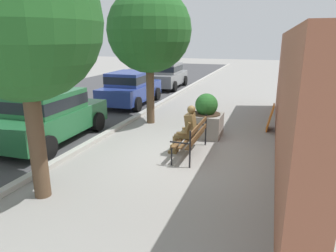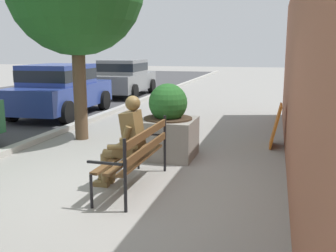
{
  "view_description": "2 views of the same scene",
  "coord_description": "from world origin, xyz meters",
  "px_view_note": "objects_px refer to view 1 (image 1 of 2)",
  "views": [
    {
      "loc": [
        -7.56,
        -2.1,
        3.08
      ],
      "look_at": [
        0.14,
        0.5,
        0.75
      ],
      "focal_mm": 32.92,
      "sensor_mm": 36.0,
      "label": 1
    },
    {
      "loc": [
        -5.11,
        -2.1,
        2.03
      ],
      "look_at": [
        1.88,
        -0.2,
        0.6
      ],
      "focal_mm": 42.15,
      "sensor_mm": 36.0,
      "label": 2
    }
  ],
  "objects_px": {
    "street_tree_near_bench": "(22,23)",
    "parked_car_blue": "(130,87)",
    "leaning_signboard": "(270,117)",
    "parked_car_grey": "(167,75)",
    "park_bench": "(193,136)",
    "concrete_planter": "(206,118)",
    "street_tree_down_street": "(149,31)",
    "bronze_statue_seated": "(186,130)",
    "lamp_post": "(27,65)",
    "parked_car_green": "(49,115)"
  },
  "relations": [
    {
      "from": "park_bench",
      "to": "lamp_post",
      "type": "distance_m",
      "value": 4.35
    },
    {
      "from": "street_tree_down_street",
      "to": "parked_car_grey",
      "type": "height_order",
      "value": "street_tree_down_street"
    },
    {
      "from": "park_bench",
      "to": "leaning_signboard",
      "type": "bearing_deg",
      "value": -31.89
    },
    {
      "from": "parked_car_grey",
      "to": "leaning_signboard",
      "type": "height_order",
      "value": "parked_car_grey"
    },
    {
      "from": "park_bench",
      "to": "concrete_planter",
      "type": "distance_m",
      "value": 1.75
    },
    {
      "from": "leaning_signboard",
      "to": "parked_car_grey",
      "type": "bearing_deg",
      "value": 39.84
    },
    {
      "from": "leaning_signboard",
      "to": "bronze_statue_seated",
      "type": "bearing_deg",
      "value": 145.22
    },
    {
      "from": "parked_car_grey",
      "to": "lamp_post",
      "type": "xyz_separation_m",
      "value": [
        -13.4,
        -1.61,
        1.71
      ]
    },
    {
      "from": "street_tree_down_street",
      "to": "lamp_post",
      "type": "relative_size",
      "value": 1.23
    },
    {
      "from": "park_bench",
      "to": "parked_car_green",
      "type": "height_order",
      "value": "parked_car_green"
    },
    {
      "from": "lamp_post",
      "to": "leaning_signboard",
      "type": "height_order",
      "value": "lamp_post"
    },
    {
      "from": "bronze_statue_seated",
      "to": "parked_car_grey",
      "type": "distance_m",
      "value": 11.55
    },
    {
      "from": "bronze_statue_seated",
      "to": "parked_car_blue",
      "type": "xyz_separation_m",
      "value": [
        5.45,
        4.22,
        0.17
      ]
    },
    {
      "from": "parked_car_green",
      "to": "parked_car_blue",
      "type": "distance_m",
      "value": 5.74
    },
    {
      "from": "bronze_statue_seated",
      "to": "lamp_post",
      "type": "bearing_deg",
      "value": 135.45
    },
    {
      "from": "bronze_statue_seated",
      "to": "street_tree_near_bench",
      "type": "distance_m",
      "value": 4.66
    },
    {
      "from": "leaning_signboard",
      "to": "parked_car_blue",
      "type": "bearing_deg",
      "value": 69.83
    },
    {
      "from": "street_tree_near_bench",
      "to": "parked_car_blue",
      "type": "xyz_separation_m",
      "value": [
        8.65,
        2.13,
        -2.49
      ]
    },
    {
      "from": "street_tree_down_street",
      "to": "street_tree_near_bench",
      "type": "bearing_deg",
      "value": -179.96
    },
    {
      "from": "street_tree_down_street",
      "to": "parked_car_grey",
      "type": "relative_size",
      "value": 1.16
    },
    {
      "from": "concrete_planter",
      "to": "street_tree_down_street",
      "type": "distance_m",
      "value": 3.7
    },
    {
      "from": "park_bench",
      "to": "street_tree_down_street",
      "type": "relative_size",
      "value": 0.38
    },
    {
      "from": "park_bench",
      "to": "street_tree_near_bench",
      "type": "xyz_separation_m",
      "value": [
        -3.18,
        2.31,
        2.79
      ]
    },
    {
      "from": "park_bench",
      "to": "parked_car_blue",
      "type": "relative_size",
      "value": 0.43
    },
    {
      "from": "concrete_planter",
      "to": "street_tree_near_bench",
      "type": "xyz_separation_m",
      "value": [
        -4.93,
        2.3,
        2.74
      ]
    },
    {
      "from": "bronze_statue_seated",
      "to": "concrete_planter",
      "type": "height_order",
      "value": "concrete_planter"
    },
    {
      "from": "parked_car_green",
      "to": "parked_car_blue",
      "type": "relative_size",
      "value": 1.0
    },
    {
      "from": "parked_car_green",
      "to": "parked_car_grey",
      "type": "xyz_separation_m",
      "value": [
        11.04,
        0.0,
        0.0
      ]
    },
    {
      "from": "bronze_statue_seated",
      "to": "leaning_signboard",
      "type": "bearing_deg",
      "value": -34.78
    },
    {
      "from": "street_tree_down_street",
      "to": "leaning_signboard",
      "type": "xyz_separation_m",
      "value": [
        0.41,
        -4.26,
        -2.87
      ]
    },
    {
      "from": "street_tree_near_bench",
      "to": "parked_car_blue",
      "type": "bearing_deg",
      "value": 13.82
    },
    {
      "from": "street_tree_down_street",
      "to": "leaning_signboard",
      "type": "bearing_deg",
      "value": -84.46
    },
    {
      "from": "park_bench",
      "to": "parked_car_green",
      "type": "relative_size",
      "value": 0.43
    },
    {
      "from": "street_tree_down_street",
      "to": "leaning_signboard",
      "type": "relative_size",
      "value": 5.35
    },
    {
      "from": "park_bench",
      "to": "leaning_signboard",
      "type": "relative_size",
      "value": 2.01
    },
    {
      "from": "lamp_post",
      "to": "leaning_signboard",
      "type": "bearing_deg",
      "value": -39.63
    },
    {
      "from": "street_tree_down_street",
      "to": "concrete_planter",
      "type": "bearing_deg",
      "value": -112.71
    },
    {
      "from": "park_bench",
      "to": "street_tree_down_street",
      "type": "height_order",
      "value": "street_tree_down_street"
    },
    {
      "from": "bronze_statue_seated",
      "to": "parked_car_grey",
      "type": "bearing_deg",
      "value": 21.45
    },
    {
      "from": "concrete_planter",
      "to": "parked_car_blue",
      "type": "relative_size",
      "value": 0.34
    },
    {
      "from": "parked_car_green",
      "to": "lamp_post",
      "type": "bearing_deg",
      "value": -145.69
    },
    {
      "from": "parked_car_blue",
      "to": "park_bench",
      "type": "bearing_deg",
      "value": -140.94
    },
    {
      "from": "bronze_statue_seated",
      "to": "concrete_planter",
      "type": "xyz_separation_m",
      "value": [
        1.73,
        -0.2,
        -0.07
      ]
    },
    {
      "from": "concrete_planter",
      "to": "street_tree_down_street",
      "type": "bearing_deg",
      "value": 67.29
    },
    {
      "from": "street_tree_near_bench",
      "to": "street_tree_down_street",
      "type": "distance_m",
      "value": 5.89
    },
    {
      "from": "parked_car_blue",
      "to": "parked_car_grey",
      "type": "height_order",
      "value": "same"
    },
    {
      "from": "street_tree_down_street",
      "to": "leaning_signboard",
      "type": "height_order",
      "value": "street_tree_down_street"
    },
    {
      "from": "concrete_planter",
      "to": "street_tree_near_bench",
      "type": "distance_m",
      "value": 6.09
    },
    {
      "from": "bronze_statue_seated",
      "to": "parked_car_blue",
      "type": "bearing_deg",
      "value": 37.79
    },
    {
      "from": "parked_car_grey",
      "to": "leaning_signboard",
      "type": "bearing_deg",
      "value": -140.16
    }
  ]
}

